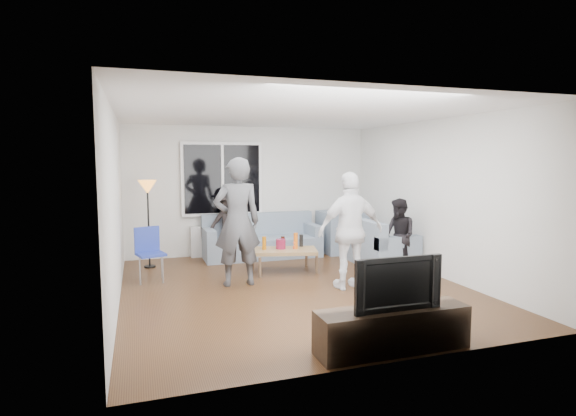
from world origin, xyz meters
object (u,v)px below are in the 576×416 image
object	(u,v)px
side_chair	(151,255)
floor_lamp	(149,224)
coffee_table	(284,261)
player_right	(351,231)
tv_console	(392,329)
sofa_back_section	(262,236)
player_left	(237,222)
sofa_right_section	(373,239)
spectator_right	(399,236)
spectator_back	(229,225)
television	(394,282)

from	to	relation	value
side_chair	floor_lamp	size ratio (longest dim) A/B	0.55
coffee_table	player_right	size ratio (longest dim) A/B	0.63
coffee_table	tv_console	world-z (taller)	tv_console
sofa_back_section	player_left	world-z (taller)	player_left
floor_lamp	tv_console	size ratio (longest dim) A/B	0.97
sofa_right_section	spectator_right	distance (m)	0.95
sofa_back_section	floor_lamp	bearing A→B (deg)	-174.13
player_right	spectator_back	world-z (taller)	player_right
spectator_right	spectator_back	distance (m)	3.23
player_right	spectator_back	size ratio (longest dim) A/B	1.30
sofa_back_section	tv_console	world-z (taller)	sofa_back_section
player_right	player_left	bearing A→B (deg)	-24.80
sofa_right_section	coffee_table	distance (m)	1.91
side_chair	spectator_right	world-z (taller)	spectator_right
player_left	tv_console	xyz separation A→B (m)	(0.98, -2.90, -0.76)
player_left	sofa_back_section	bearing A→B (deg)	-114.36
sofa_back_section	sofa_right_section	distance (m)	2.16
player_left	spectator_right	distance (m)	2.82
spectator_back	tv_console	size ratio (longest dim) A/B	0.85
sofa_right_section	spectator_back	xyz separation A→B (m)	(-2.57, 1.04, 0.25)
television	player_right	bearing A→B (deg)	74.81
sofa_right_section	spectator_right	world-z (taller)	spectator_right
player_left	player_right	size ratio (longest dim) A/B	1.12
coffee_table	floor_lamp	distance (m)	2.52
coffee_table	floor_lamp	xyz separation A→B (m)	(-2.20, 1.09, 0.58)
tv_console	television	bearing A→B (deg)	0.00
spectator_right	spectator_back	world-z (taller)	spectator_back
player_right	sofa_right_section	bearing A→B (deg)	-128.41
sofa_right_section	spectator_right	xyz separation A→B (m)	(0.00, -0.92, 0.21)
coffee_table	side_chair	world-z (taller)	side_chair
player_left	spectator_back	distance (m)	1.94
coffee_table	side_chair	size ratio (longest dim) A/B	1.28
sofa_back_section	player_right	bearing A→B (deg)	-75.21
spectator_back	side_chair	bearing A→B (deg)	-131.49
side_chair	coffee_table	bearing A→B (deg)	-17.56
coffee_table	tv_console	size ratio (longest dim) A/B	0.69
tv_console	television	xyz separation A→B (m)	(0.00, 0.00, 0.49)
sofa_back_section	television	world-z (taller)	television
floor_lamp	spectator_back	world-z (taller)	floor_lamp
sofa_back_section	sofa_right_section	size ratio (longest dim) A/B	1.15
sofa_back_section	coffee_table	xyz separation A→B (m)	(0.04, -1.32, -0.22)
coffee_table	spectator_right	bearing A→B (deg)	-18.12
floor_lamp	player_right	world-z (taller)	player_right
player_left	spectator_right	xyz separation A→B (m)	(2.80, -0.06, -0.35)
coffee_table	spectator_back	distance (m)	1.59
sofa_right_section	tv_console	world-z (taller)	sofa_right_section
sofa_right_section	side_chair	bearing A→B (deg)	93.32
side_chair	player_left	distance (m)	1.52
spectator_right	player_left	bearing A→B (deg)	-91.13
sofa_right_section	tv_console	xyz separation A→B (m)	(-1.83, -3.76, -0.20)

